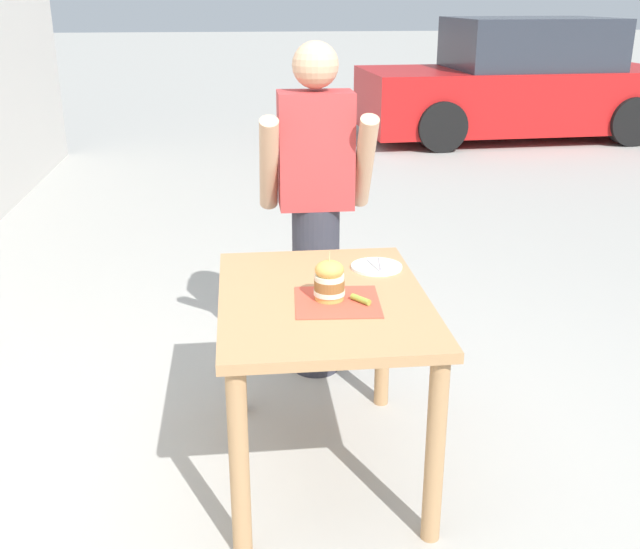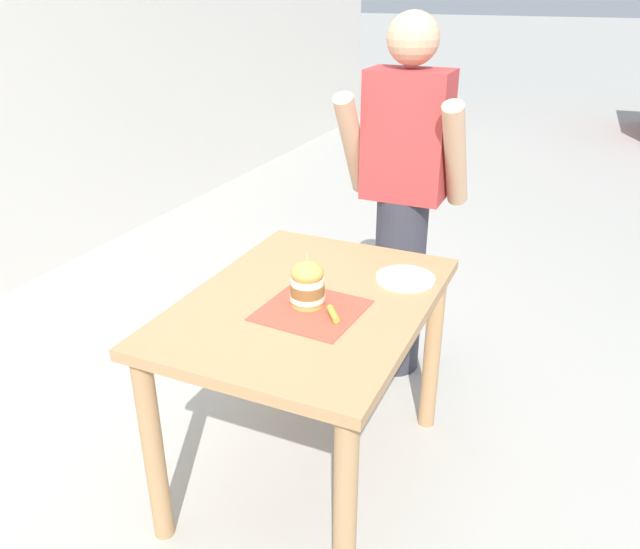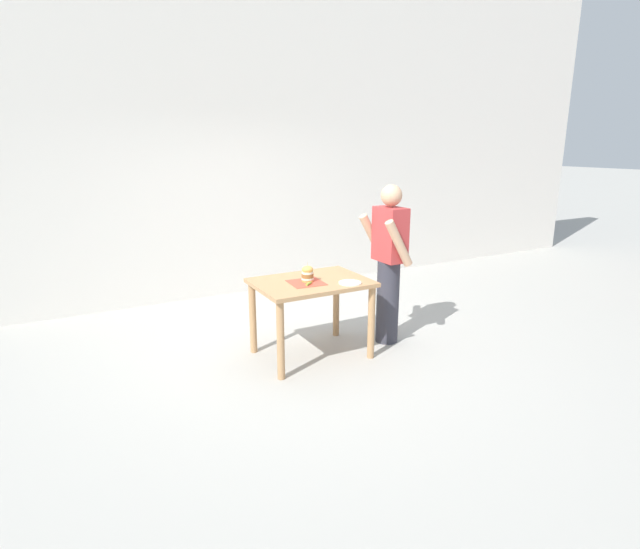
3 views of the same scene
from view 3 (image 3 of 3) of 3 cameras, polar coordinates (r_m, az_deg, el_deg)
ground_plane at (r=5.16m, az=-0.99°, el=-9.13°), size 80.00×80.00×0.00m
patio_table at (r=4.93m, az=-1.02°, el=-2.21°), size 0.81×1.10×0.78m
serving_paper at (r=4.82m, az=-1.58°, el=-0.93°), size 0.34×0.34×0.00m
sandwich at (r=4.84m, az=-1.43°, el=0.10°), size 0.12×0.12×0.19m
pickle_spear at (r=4.74m, az=-1.30°, el=-1.05°), size 0.07×0.09×0.02m
side_plate_with_forks at (r=4.81m, az=3.45°, el=-0.94°), size 0.22×0.22×0.02m
diner_across_table at (r=5.27m, az=7.86°, el=1.41°), size 0.55×0.35×1.69m
building_wall at (r=7.94m, az=2.85°, el=18.17°), size 0.30×10.00×5.12m
parked_car_near_curb at (r=14.62m, az=13.99°, el=9.01°), size 4.29×2.02×1.60m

